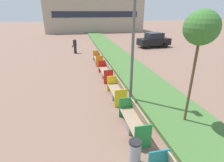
% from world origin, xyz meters
% --- Properties ---
extents(planter_grass_strip, '(2.80, 120.00, 0.18)m').
position_xyz_m(planter_grass_strip, '(3.20, 12.00, 0.09)').
color(planter_grass_strip, '#426B33').
rests_on(planter_grass_strip, ground).
extents(building_backdrop, '(21.46, 6.61, 6.95)m').
position_xyz_m(building_backdrop, '(4.00, 43.57, 3.47)').
color(building_backdrop, tan).
rests_on(building_backdrop, ground).
extents(bench_green_frame, '(0.65, 2.07, 0.94)m').
position_xyz_m(bench_green_frame, '(0.94, 6.61, 0.37)').
color(bench_green_frame, gray).
rests_on(bench_green_frame, ground).
extents(bench_yellow_frame, '(0.65, 1.98, 0.94)m').
position_xyz_m(bench_yellow_frame, '(0.94, 9.48, 0.36)').
color(bench_yellow_frame, gray).
rests_on(bench_yellow_frame, ground).
extents(bench_red_frame, '(0.65, 2.45, 0.94)m').
position_xyz_m(bench_red_frame, '(0.94, 12.79, 0.38)').
color(bench_red_frame, gray).
rests_on(bench_red_frame, ground).
extents(bench_orange_frame, '(0.65, 2.23, 0.94)m').
position_xyz_m(bench_orange_frame, '(0.94, 16.59, 0.37)').
color(bench_orange_frame, gray).
rests_on(bench_orange_frame, ground).
extents(litter_bin, '(0.40, 0.40, 0.86)m').
position_xyz_m(litter_bin, '(0.41, 5.02, 0.43)').
color(litter_bin, '#9EA0A5').
rests_on(litter_bin, ground).
extents(street_lamp_post, '(0.24, 0.44, 7.48)m').
position_xyz_m(street_lamp_post, '(1.55, 8.92, 4.12)').
color(street_lamp_post, '#56595B').
rests_on(street_lamp_post, ground).
extents(sapling_tree_near, '(1.23, 1.23, 4.54)m').
position_xyz_m(sapling_tree_near, '(3.20, 6.59, 3.89)').
color(sapling_tree_near, brown).
rests_on(sapling_tree_near, ground).
extents(pedestrian_walking, '(0.53, 0.24, 1.69)m').
position_xyz_m(pedestrian_walking, '(-1.03, 21.21, 0.86)').
color(pedestrian_walking, '#232633').
rests_on(pedestrian_walking, ground).
extents(parked_car_distant, '(4.36, 2.19, 1.86)m').
position_xyz_m(parked_car_distant, '(9.20, 22.67, 0.91)').
color(parked_car_distant, black).
rests_on(parked_car_distant, ground).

